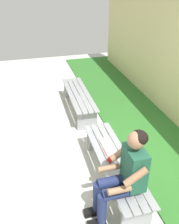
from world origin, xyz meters
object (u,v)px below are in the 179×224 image
Objects in this scene: apple at (110,160)px; book_open at (108,146)px; bench_far at (79,98)px; bench_near at (114,164)px; person_seated at (124,174)px.

apple is 0.33m from book_open.
bench_far is 4.11× the size of book_open.
book_open is at bearing -0.42° from bench_near.
bench_near is 0.65m from person_seated.
person_seated reaches higher than bench_near.
bench_near is 23.35× the size of apple.
bench_far is 21.54× the size of apple.
bench_near is 1.50× the size of person_seated.
bench_near is 2.16m from bench_far.
apple reaches higher than bench_near.
person_seated is 2.96× the size of book_open.
bench_far is 2.73m from person_seated.
bench_near is at bearing -180.00° from bench_far.
apple is at bearing -1.40° from person_seated.
apple is at bearing 114.46° from bench_near.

